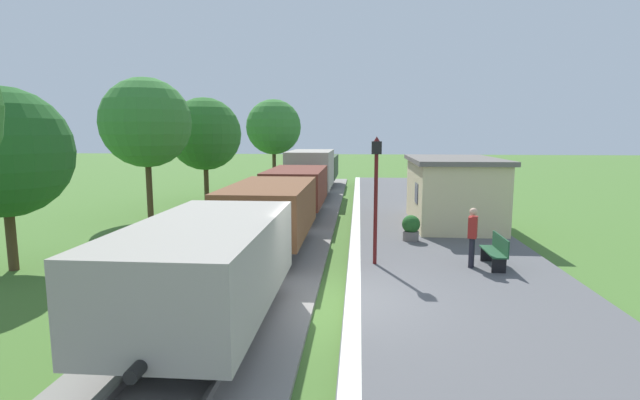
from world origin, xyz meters
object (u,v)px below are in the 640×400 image
at_px(bench_near_hut, 496,251).
at_px(tree_field_distant, 274,127).
at_px(person_waiting, 472,235).
at_px(tree_trackside_mid, 3,152).
at_px(freight_train, 298,188).
at_px(lamp_post_near, 376,177).
at_px(station_hut, 452,191).
at_px(potted_planter, 411,227).
at_px(tree_trackside_far, 146,123).
at_px(tree_field_left, 205,134).

xyz_separation_m(bench_near_hut, tree_field_distant, (-10.38, 22.18, 3.76)).
bearing_deg(person_waiting, bench_near_hut, -156.24).
relative_size(person_waiting, tree_trackside_mid, 0.32).
bearing_deg(tree_trackside_mid, bench_near_hut, 2.63).
xyz_separation_m(freight_train, lamp_post_near, (3.39, -8.60, 1.34)).
bearing_deg(tree_field_distant, lamp_post_near, -72.56).
xyz_separation_m(station_hut, bench_near_hut, (0.01, -6.47, -0.93)).
relative_size(potted_planter, tree_field_distant, 0.14).
bearing_deg(person_waiting, tree_trackside_mid, 19.93).
bearing_deg(tree_trackside_far, tree_field_distant, 76.09).
relative_size(bench_near_hut, tree_field_left, 0.25).
relative_size(station_hut, person_waiting, 3.39).
bearing_deg(bench_near_hut, tree_field_left, 133.28).
bearing_deg(tree_field_distant, potted_planter, -66.36).
distance_m(freight_train, person_waiting, 10.66).
relative_size(tree_trackside_mid, tree_field_left, 0.88).
distance_m(freight_train, tree_field_left, 8.34).
height_order(tree_trackside_mid, tree_field_left, tree_field_left).
bearing_deg(tree_field_left, freight_train, -39.72).
bearing_deg(tree_trackside_mid, tree_field_distant, 80.71).
bearing_deg(tree_trackside_mid, tree_trackside_far, 88.36).
height_order(station_hut, lamp_post_near, lamp_post_near).
bearing_deg(person_waiting, station_hut, -78.40).
distance_m(tree_trackside_mid, tree_trackside_far, 8.82).
bearing_deg(freight_train, station_hut, -17.81).
height_order(person_waiting, tree_trackside_mid, tree_trackside_mid).
xyz_separation_m(freight_train, tree_field_left, (-6.12, 5.08, 2.51)).
height_order(bench_near_hut, tree_field_left, tree_field_left).
distance_m(station_hut, tree_field_distant, 19.04).
relative_size(person_waiting, tree_field_left, 0.28).
bearing_deg(lamp_post_near, station_hut, 62.03).
xyz_separation_m(station_hut, tree_trackside_far, (-13.85, 1.65, 2.86)).
bearing_deg(person_waiting, tree_field_distant, -48.99).
bearing_deg(tree_field_distant, tree_trackside_mid, -99.29).
height_order(station_hut, tree_trackside_mid, tree_trackside_mid).
distance_m(person_waiting, lamp_post_near, 3.18).
bearing_deg(tree_trackside_mid, person_waiting, 2.44).
xyz_separation_m(freight_train, bench_near_hut, (6.81, -8.65, -0.74)).
distance_m(bench_near_hut, lamp_post_near, 4.00).
bearing_deg(tree_field_left, person_waiting, -48.44).
distance_m(person_waiting, tree_field_left, 18.67).
xyz_separation_m(freight_train, potted_planter, (4.76, -5.49, -0.74)).
bearing_deg(lamp_post_near, tree_trackside_far, 142.31).
bearing_deg(potted_planter, tree_trackside_far, 157.24).
relative_size(tree_trackside_far, tree_field_distant, 1.01).
height_order(potted_planter, tree_field_left, tree_field_left).
bearing_deg(tree_trackside_mid, potted_planter, 17.52).
bearing_deg(station_hut, person_waiting, -95.89).
distance_m(person_waiting, tree_trackside_far, 15.86).
distance_m(bench_near_hut, tree_field_left, 19.14).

